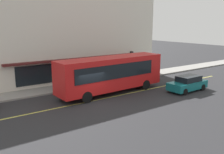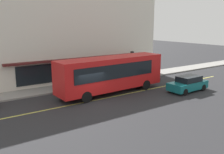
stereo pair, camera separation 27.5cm
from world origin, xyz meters
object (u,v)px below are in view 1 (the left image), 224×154
object	(u,v)px
pedestrian_at_corner	(75,77)
car_teal	(188,84)
bus	(112,73)
pedestrian_mid_block	(54,79)
traffic_light	(132,58)

from	to	relation	value
pedestrian_at_corner	car_teal	bearing A→B (deg)	-39.73
bus	pedestrian_at_corner	xyz separation A→B (m)	(-2.15, 3.54, -0.76)
pedestrian_mid_block	pedestrian_at_corner	distance (m)	2.25
car_teal	pedestrian_mid_block	bearing A→B (deg)	145.94
bus	pedestrian_mid_block	distance (m)	5.79
bus	traffic_light	distance (m)	6.73
car_teal	pedestrian_at_corner	distance (m)	11.41
bus	traffic_light	xyz separation A→B (m)	(5.56, 3.75, 0.55)
bus	traffic_light	size ratio (longest dim) A/B	3.51
traffic_light	car_teal	distance (m)	7.78
bus	car_teal	world-z (taller)	bus
bus	pedestrian_mid_block	xyz separation A→B (m)	(-4.39, 3.69, -0.73)
car_teal	pedestrian_at_corner	bearing A→B (deg)	140.27
bus	car_teal	bearing A→B (deg)	-29.53
bus	traffic_light	world-z (taller)	bus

